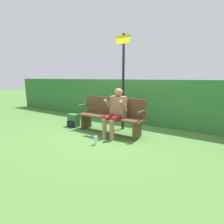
# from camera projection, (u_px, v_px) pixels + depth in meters

# --- Properties ---
(ground_plane) EXTENTS (40.00, 40.00, 0.00)m
(ground_plane) POSITION_uv_depth(u_px,v_px,m) (109.00, 133.00, 4.73)
(ground_plane) COLOR #4C7A38
(hedge_back) EXTENTS (12.00, 0.36, 1.41)m
(hedge_back) POSITION_uv_depth(u_px,v_px,m) (134.00, 101.00, 5.82)
(hedge_back) COLOR #337033
(hedge_back) RESTS_ON ground
(park_bench) EXTENTS (1.87, 0.46, 0.95)m
(park_bench) POSITION_uv_depth(u_px,v_px,m) (111.00, 115.00, 4.70)
(park_bench) COLOR #513823
(park_bench) RESTS_ON ground
(person_seated) EXTENTS (0.54, 0.64, 1.22)m
(person_seated) POSITION_uv_depth(u_px,v_px,m) (116.00, 110.00, 4.41)
(person_seated) COLOR #997051
(person_seated) RESTS_ON ground
(backpack) EXTENTS (0.34, 0.26, 0.38)m
(backpack) POSITION_uv_depth(u_px,v_px,m) (73.00, 121.00, 5.32)
(backpack) COLOR #336638
(backpack) RESTS_ON ground
(water_bottle) EXTENTS (0.08, 0.08, 0.22)m
(water_bottle) POSITION_uv_depth(u_px,v_px,m) (96.00, 140.00, 3.89)
(water_bottle) COLOR silver
(water_bottle) RESTS_ON ground
(signpost) EXTENTS (0.41, 0.09, 2.61)m
(signpost) POSITION_uv_depth(u_px,v_px,m) (123.00, 78.00, 4.81)
(signpost) COLOR black
(signpost) RESTS_ON ground
(parked_car) EXTENTS (2.18, 4.04, 1.27)m
(parked_car) POSITION_uv_depth(u_px,v_px,m) (133.00, 88.00, 15.08)
(parked_car) COLOR #2D4784
(parked_car) RESTS_ON ground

